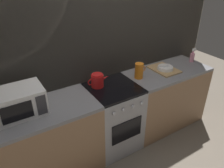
{
  "coord_description": "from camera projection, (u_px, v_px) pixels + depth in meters",
  "views": [
    {
      "loc": [
        -1.23,
        -1.93,
        2.22
      ],
      "look_at": [
        -0.02,
        0.0,
        0.95
      ],
      "focal_mm": 35.35,
      "sensor_mm": 36.0,
      "label": 1
    }
  ],
  "objects": [
    {
      "name": "stove_unit",
      "position": [
        113.0,
        117.0,
        2.86
      ],
      "size": [
        0.6,
        0.63,
        0.9
      ],
      "color": "#9E9EA3",
      "rests_on": "ground_plane"
    },
    {
      "name": "pitcher",
      "position": [
        139.0,
        71.0,
        2.81
      ],
      "size": [
        0.16,
        0.11,
        0.2
      ],
      "color": "orange",
      "rests_on": "counter_right"
    },
    {
      "name": "dish_pile",
      "position": [
        165.0,
        69.0,
        3.05
      ],
      "size": [
        0.3,
        0.4,
        0.07
      ],
      "color": "tan",
      "rests_on": "counter_right"
    },
    {
      "name": "spray_bottle",
      "position": [
        192.0,
        57.0,
        3.28
      ],
      "size": [
        0.08,
        0.06,
        0.2
      ],
      "color": "pink",
      "rests_on": "counter_right"
    },
    {
      "name": "kettle",
      "position": [
        97.0,
        80.0,
        2.62
      ],
      "size": [
        0.28,
        0.15,
        0.17
      ],
      "color": "red",
      "rests_on": "stove_unit"
    },
    {
      "name": "ground_plane",
      "position": [
        113.0,
        143.0,
        3.08
      ],
      "size": [
        8.0,
        8.0,
        0.0
      ],
      "primitive_type": "plane",
      "color": "#6B6054"
    },
    {
      "name": "back_wall",
      "position": [
        100.0,
        55.0,
        2.74
      ],
      "size": [
        3.6,
        0.05,
        2.4
      ],
      "color": "#A39989",
      "rests_on": "ground_plane"
    },
    {
      "name": "counter_right",
      "position": [
        164.0,
        97.0,
        3.28
      ],
      "size": [
        1.2,
        0.6,
        0.9
      ],
      "color": "#997251",
      "rests_on": "ground_plane"
    },
    {
      "name": "microwave",
      "position": [
        19.0,
        102.0,
        2.13
      ],
      "size": [
        0.46,
        0.35,
        0.27
      ],
      "color": "white",
      "rests_on": "counter_left"
    },
    {
      "name": "counter_left",
      "position": [
        45.0,
        144.0,
        2.45
      ],
      "size": [
        1.2,
        0.6,
        0.9
      ],
      "color": "#997251",
      "rests_on": "ground_plane"
    }
  ]
}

